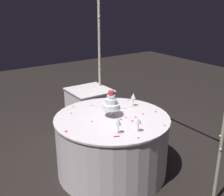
% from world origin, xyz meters
% --- Properties ---
extents(ground_plane, '(12.00, 12.00, 0.00)m').
position_xyz_m(ground_plane, '(0.00, 0.00, 0.00)').
color(ground_plane, black).
extents(decorative_arch, '(2.28, 0.06, 2.41)m').
position_xyz_m(decorative_arch, '(0.00, 0.53, 1.57)').
color(decorative_arch, '#B7B29E').
rests_on(decorative_arch, ground).
extents(main_table, '(1.37, 1.37, 0.73)m').
position_xyz_m(main_table, '(0.00, 0.00, 0.36)').
color(main_table, white).
rests_on(main_table, ground).
extents(side_table, '(0.60, 0.60, 0.74)m').
position_xyz_m(side_table, '(-1.03, 0.29, 0.37)').
color(side_table, white).
rests_on(side_table, ground).
extents(tiered_cake, '(0.22, 0.22, 0.32)m').
position_xyz_m(tiered_cake, '(-0.03, 0.01, 0.89)').
color(tiered_cake, silver).
rests_on(tiered_cake, main_table).
extents(wine_glass_0, '(0.06, 0.06, 0.16)m').
position_xyz_m(wine_glass_0, '(0.47, 0.01, 0.85)').
color(wine_glass_0, silver).
rests_on(wine_glass_0, main_table).
extents(wine_glass_1, '(0.06, 0.06, 0.18)m').
position_xyz_m(wine_glass_1, '(-0.14, 0.43, 0.86)').
color(wine_glass_1, silver).
rests_on(wine_glass_1, main_table).
extents(wine_glass_2, '(0.06, 0.06, 0.17)m').
position_xyz_m(wine_glass_2, '(0.39, -0.19, 0.85)').
color(wine_glass_2, silver).
rests_on(wine_glass_2, main_table).
extents(cake_knife, '(0.11, 0.29, 0.01)m').
position_xyz_m(cake_knife, '(-0.14, 0.27, 0.73)').
color(cake_knife, silver).
rests_on(cake_knife, main_table).
extents(rose_petal_0, '(0.02, 0.03, 0.00)m').
position_xyz_m(rose_petal_0, '(-0.03, -0.26, 0.73)').
color(rose_petal_0, red).
rests_on(rose_petal_0, main_table).
extents(rose_petal_1, '(0.03, 0.04, 0.00)m').
position_xyz_m(rose_petal_1, '(0.22, 0.13, 0.73)').
color(rose_petal_1, red).
rests_on(rose_petal_1, main_table).
extents(rose_petal_2, '(0.03, 0.03, 0.00)m').
position_xyz_m(rose_petal_2, '(0.58, -0.08, 0.73)').
color(rose_petal_2, red).
rests_on(rose_petal_2, main_table).
extents(rose_petal_3, '(0.04, 0.04, 0.00)m').
position_xyz_m(rose_petal_3, '(0.43, -0.26, 0.73)').
color(rose_petal_3, red).
rests_on(rose_petal_3, main_table).
extents(rose_petal_4, '(0.02, 0.03, 0.00)m').
position_xyz_m(rose_petal_4, '(-0.38, -0.34, 0.73)').
color(rose_petal_4, red).
rests_on(rose_petal_4, main_table).
extents(rose_petal_5, '(0.03, 0.03, 0.00)m').
position_xyz_m(rose_petal_5, '(0.15, -0.03, 0.73)').
color(rose_petal_5, red).
rests_on(rose_petal_5, main_table).
extents(rose_petal_6, '(0.02, 0.03, 0.00)m').
position_xyz_m(rose_petal_6, '(-0.17, 0.05, 0.73)').
color(rose_petal_6, red).
rests_on(rose_petal_6, main_table).
extents(rose_petal_7, '(0.04, 0.03, 0.00)m').
position_xyz_m(rose_petal_7, '(0.11, 0.05, 0.73)').
color(rose_petal_7, red).
rests_on(rose_petal_7, main_table).
extents(rose_petal_8, '(0.03, 0.03, 0.00)m').
position_xyz_m(rose_petal_8, '(0.52, 0.35, 0.73)').
color(rose_petal_8, red).
rests_on(rose_petal_8, main_table).
extents(rose_petal_9, '(0.03, 0.03, 0.00)m').
position_xyz_m(rose_petal_9, '(-0.45, 0.00, 0.73)').
color(rose_petal_9, red).
rests_on(rose_petal_9, main_table).
extents(rose_petal_10, '(0.03, 0.04, 0.00)m').
position_xyz_m(rose_petal_10, '(0.17, 0.54, 0.73)').
color(rose_petal_10, red).
rests_on(rose_petal_10, main_table).
extents(rose_petal_11, '(0.05, 0.05, 0.00)m').
position_xyz_m(rose_petal_11, '(0.44, -0.23, 0.73)').
color(rose_petal_11, red).
rests_on(rose_petal_11, main_table).
extents(rose_petal_12, '(0.04, 0.05, 0.00)m').
position_xyz_m(rose_petal_12, '(0.04, -0.61, 0.73)').
color(rose_petal_12, red).
rests_on(rose_petal_12, main_table).
extents(rose_petal_13, '(0.03, 0.02, 0.00)m').
position_xyz_m(rose_petal_13, '(-0.35, 0.51, 0.73)').
color(rose_petal_13, red).
rests_on(rose_petal_13, main_table).
extents(rose_petal_14, '(0.03, 0.04, 0.00)m').
position_xyz_m(rose_petal_14, '(0.13, 0.36, 0.73)').
color(rose_petal_14, red).
rests_on(rose_petal_14, main_table).
extents(rose_petal_15, '(0.03, 0.03, 0.00)m').
position_xyz_m(rose_petal_15, '(0.10, 0.13, 0.73)').
color(rose_petal_15, red).
rests_on(rose_petal_15, main_table).
extents(rose_petal_16, '(0.04, 0.03, 0.00)m').
position_xyz_m(rose_petal_16, '(-0.56, -0.22, 0.73)').
color(rose_petal_16, red).
rests_on(rose_petal_16, main_table).
extents(rose_petal_17, '(0.04, 0.04, 0.00)m').
position_xyz_m(rose_petal_17, '(0.16, 0.23, 0.73)').
color(rose_petal_17, red).
rests_on(rose_petal_17, main_table).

